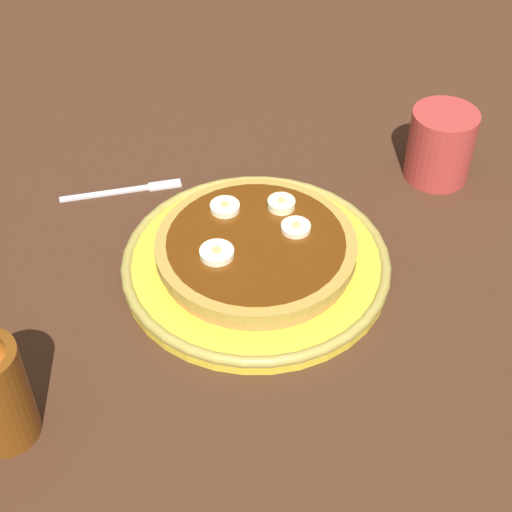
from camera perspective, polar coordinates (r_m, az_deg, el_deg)
ground_plane at (r=75.59cm, az=-0.00°, el=-1.87°), size 140.00×140.00×3.00cm
plate at (r=73.85cm, az=-0.00°, el=-0.52°), size 25.62×25.62×1.81cm
pancake_stack at (r=72.39cm, az=-0.14°, el=0.31°), size 18.93×18.93×2.46cm
banana_slice_0 at (r=70.21cm, az=-2.90°, el=0.20°), size 3.17×3.17×0.87cm
banana_slice_1 at (r=72.86cm, az=2.94°, el=2.07°), size 2.82×2.82×0.77cm
banana_slice_2 at (r=75.01cm, az=-2.30°, el=3.58°), size 2.90×2.90×0.86cm
banana_slice_3 at (r=75.21cm, az=1.87°, el=3.82°), size 2.70×2.70×1.06cm
coffee_mug at (r=86.08cm, az=13.45°, el=8.13°), size 10.05×7.03×7.92cm
fork at (r=84.61cm, az=-9.34°, el=4.87°), size 7.26×11.79×0.50cm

